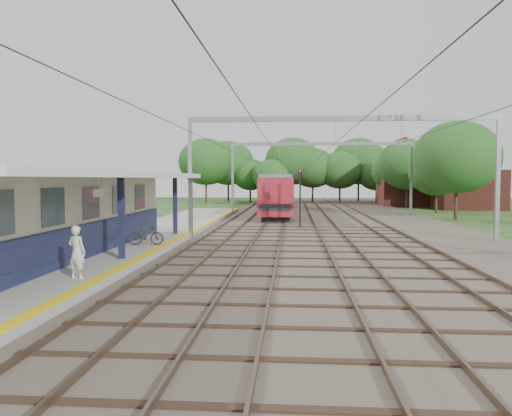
{
  "coord_description": "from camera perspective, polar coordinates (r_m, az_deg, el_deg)",
  "views": [
    {
      "loc": [
        0.86,
        -13.15,
        3.5
      ],
      "look_at": [
        -1.55,
        19.23,
        1.6
      ],
      "focal_mm": 35.0,
      "sensor_mm": 36.0,
      "label": 1
    }
  ],
  "objects": [
    {
      "name": "person",
      "position": [
        16.8,
        -19.8,
        -4.74
      ],
      "size": [
        0.7,
        0.56,
        1.69
      ],
      "primitive_type": "imported",
      "rotation": [
        0.0,
        0.0,
        2.85
      ],
      "color": "silver",
      "rests_on": "platform"
    },
    {
      "name": "tree_band",
      "position": [
        70.35,
        6.71,
        4.48
      ],
      "size": [
        31.72,
        30.88,
        8.82
      ],
      "color": "#382619",
      "rests_on": "ground"
    },
    {
      "name": "catenary_system",
      "position": [
        38.56,
        8.06,
        6.31
      ],
      "size": [
        17.22,
        88.0,
        7.0
      ],
      "color": "gray",
      "rests_on": "ground"
    },
    {
      "name": "house_near",
      "position": [
        62.48,
        23.09,
        2.61
      ],
      "size": [
        7.0,
        6.12,
        7.89
      ],
      "color": "brown",
      "rests_on": "ground"
    },
    {
      "name": "rail_tracks",
      "position": [
        43.28,
        5.1,
        -1.07
      ],
      "size": [
        11.8,
        88.0,
        0.15
      ],
      "color": "brown",
      "rests_on": "ballast_bed"
    },
    {
      "name": "signal_post",
      "position": [
        35.0,
        5.06,
        1.82
      ],
      "size": [
        0.31,
        0.28,
        4.15
      ],
      "rotation": [
        0.0,
        0.0,
        -0.21
      ],
      "color": "black",
      "rests_on": "ground"
    },
    {
      "name": "train",
      "position": [
        55.95,
        2.87,
        1.9
      ],
      "size": [
        2.85,
        35.48,
        3.75
      ],
      "color": "black",
      "rests_on": "ballast_bed"
    },
    {
      "name": "station_building",
      "position": [
        22.42,
        -21.49,
        -0.6
      ],
      "size": [
        3.41,
        18.0,
        3.4
      ],
      "color": "beige",
      "rests_on": "platform"
    },
    {
      "name": "house_far",
      "position": [
        66.88,
        17.37,
        2.97
      ],
      "size": [
        8.0,
        6.12,
        8.66
      ],
      "color": "brown",
      "rests_on": "ground"
    },
    {
      "name": "ballast_bed",
      "position": [
        43.4,
        8.4,
        -1.25
      ],
      "size": [
        18.0,
        90.0,
        0.1
      ],
      "primitive_type": "cube",
      "color": "#473D33",
      "rests_on": "ground"
    },
    {
      "name": "bicycle",
      "position": [
        24.27,
        -12.42,
        -3.03
      ],
      "size": [
        1.67,
        0.68,
        0.98
      ],
      "primitive_type": "imported",
      "rotation": [
        0.0,
        0.0,
        1.71
      ],
      "color": "black",
      "rests_on": "platform"
    },
    {
      "name": "platform",
      "position": [
        28.6,
        -12.79,
        -3.41
      ],
      "size": [
        5.0,
        52.0,
        0.35
      ],
      "primitive_type": "cube",
      "color": "gray",
      "rests_on": "ground"
    },
    {
      "name": "ground",
      "position": [
        13.63,
        0.51,
        -11.53
      ],
      "size": [
        160.0,
        160.0,
        0.0
      ],
      "primitive_type": "plane",
      "color": "#2D4C1E",
      "rests_on": "ground"
    },
    {
      "name": "yellow_stripe",
      "position": [
        28.0,
        -8.38,
        -3.13
      ],
      "size": [
        0.45,
        52.0,
        0.01
      ],
      "primitive_type": "cube",
      "color": "yellow",
      "rests_on": "platform"
    },
    {
      "name": "canopy",
      "position": [
        21.0,
        -20.05,
        3.54
      ],
      "size": [
        6.4,
        20.0,
        3.44
      ],
      "color": "black",
      "rests_on": "platform"
    }
  ]
}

